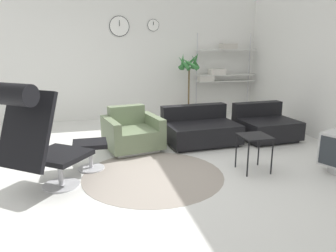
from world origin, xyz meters
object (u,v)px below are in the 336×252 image
object	(u,v)px
lounge_chair	(34,131)
side_table	(255,140)
couch_second	(265,126)
shelf_unit	(221,67)
potted_plant	(189,86)
armchair_red	(132,134)
ottoman	(90,149)
couch_low	(200,130)

from	to	relation	value
lounge_chair	side_table	xyz separation A→B (m)	(2.70, 0.16, -0.35)
couch_second	shelf_unit	bearing A→B (deg)	-93.41
side_table	shelf_unit	bearing A→B (deg)	74.67
side_table	potted_plant	distance (m)	3.22
armchair_red	shelf_unit	world-z (taller)	shelf_unit
lounge_chair	ottoman	world-z (taller)	lounge_chair
armchair_red	couch_low	xyz separation A→B (m)	(1.18, 0.06, -0.03)
lounge_chair	potted_plant	distance (m)	4.37
couch_low	couch_second	xyz separation A→B (m)	(1.23, -0.03, 0.00)
shelf_unit	potted_plant	bearing A→B (deg)	-165.83
potted_plant	shelf_unit	xyz separation A→B (m)	(0.85, 0.21, 0.39)
ottoman	side_table	size ratio (longest dim) A/B	0.91
lounge_chair	armchair_red	world-z (taller)	lounge_chair
lounge_chair	couch_low	xyz separation A→B (m)	(2.43, 1.55, -0.55)
shelf_unit	armchair_red	bearing A→B (deg)	-138.85
couch_second	potted_plant	bearing A→B (deg)	-68.81
ottoman	armchair_red	bearing A→B (deg)	47.74
lounge_chair	couch_second	size ratio (longest dim) A/B	1.30
lounge_chair	shelf_unit	xyz separation A→B (m)	(3.63, 3.58, 0.35)
side_table	potted_plant	bearing A→B (deg)	88.39
couch_second	side_table	size ratio (longest dim) A/B	2.05
armchair_red	shelf_unit	bearing A→B (deg)	-150.28
ottoman	couch_second	size ratio (longest dim) A/B	0.44
armchair_red	couch_second	size ratio (longest dim) A/B	0.97
lounge_chair	shelf_unit	distance (m)	5.11
armchair_red	side_table	size ratio (longest dim) A/B	1.98
ottoman	couch_second	bearing A→B (deg)	14.02
ottoman	potted_plant	xyz separation A→B (m)	(2.22, 2.62, 0.46)
ottoman	side_table	world-z (taller)	side_table
ottoman	lounge_chair	bearing A→B (deg)	-127.31
armchair_red	potted_plant	xyz separation A→B (m)	(1.54, 1.88, 0.49)
lounge_chair	couch_low	bearing A→B (deg)	69.89
lounge_chair	potted_plant	xyz separation A→B (m)	(2.79, 3.37, -0.04)
ottoman	armchair_red	size ratio (longest dim) A/B	0.46
shelf_unit	ottoman	bearing A→B (deg)	-137.27
couch_low	couch_second	bearing A→B (deg)	174.48
lounge_chair	side_table	world-z (taller)	lounge_chair
ottoman	couch_low	size ratio (longest dim) A/B	0.36
lounge_chair	armchair_red	bearing A→B (deg)	87.45
lounge_chair	couch_low	world-z (taller)	lounge_chair
lounge_chair	ottoman	distance (m)	1.06
ottoman	potted_plant	distance (m)	3.46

